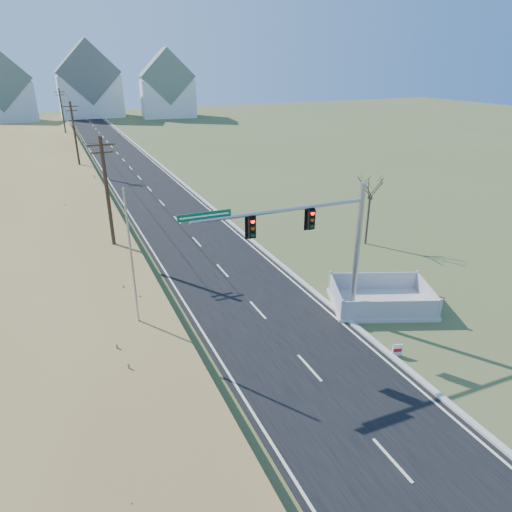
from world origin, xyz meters
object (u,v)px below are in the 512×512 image
(fence_enclosure, at_px, (381,302))
(flagpole, at_px, (135,286))
(bare_tree, at_px, (371,186))
(traffic_signal_mast, at_px, (327,246))
(open_sign, at_px, (397,350))

(fence_enclosure, distance_m, flagpole, 14.37)
(flagpole, xyz_separation_m, bare_tree, (19.23, 6.66, 1.42))
(flagpole, bearing_deg, bare_tree, 19.10)
(traffic_signal_mast, distance_m, open_sign, 6.27)
(open_sign, distance_m, bare_tree, 15.89)
(fence_enclosure, bearing_deg, traffic_signal_mast, -151.55)
(open_sign, distance_m, flagpole, 13.44)
(open_sign, xyz_separation_m, bare_tree, (7.83, 13.12, 4.38))
(traffic_signal_mast, bearing_deg, flagpole, 166.76)
(open_sign, xyz_separation_m, flagpole, (-11.40, 6.46, 2.96))
(fence_enclosure, distance_m, bare_tree, 11.11)
(traffic_signal_mast, bearing_deg, fence_enclosure, 7.38)
(fence_enclosure, height_order, flagpole, flagpole)
(fence_enclosure, relative_size, bare_tree, 1.17)
(fence_enclosure, xyz_separation_m, bare_tree, (5.33, 8.67, 4.45))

